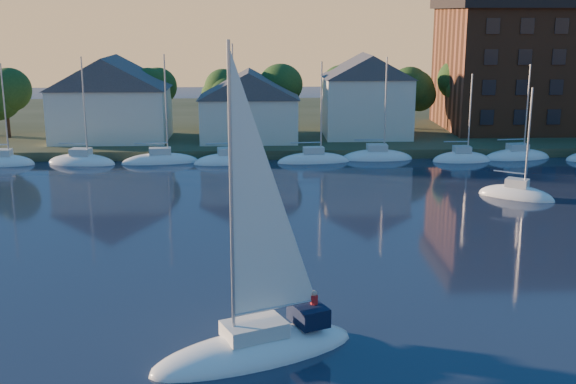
{
  "coord_description": "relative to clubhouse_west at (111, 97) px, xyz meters",
  "views": [
    {
      "loc": [
        -4.97,
        -26.52,
        15.41
      ],
      "look_at": [
        -2.94,
        22.0,
        3.35
      ],
      "focal_mm": 45.0,
      "sensor_mm": 36.0,
      "label": 1
    }
  ],
  "objects": [
    {
      "name": "condo_block",
      "position": [
        56.0,
        6.95,
        3.86
      ],
      "size": [
        31.0,
        17.0,
        17.4
      ],
      "color": "brown",
      "rests_on": "shoreline_land"
    },
    {
      "name": "moored_fleet",
      "position": [
        22.0,
        -9.0,
        -5.83
      ],
      "size": [
        87.5,
        2.4,
        12.05
      ],
      "color": "white",
      "rests_on": "ground"
    },
    {
      "name": "clubhouse_centre",
      "position": [
        16.0,
        -1.0,
        -0.8
      ],
      "size": [
        11.55,
        8.4,
        8.08
      ],
      "color": "silver",
      "rests_on": "shoreline_land"
    },
    {
      "name": "tree_line",
      "position": [
        24.0,
        5.0,
        1.24
      ],
      "size": [
        93.4,
        5.4,
        8.9
      ],
      "color": "#332417",
      "rests_on": "shoreline_land"
    },
    {
      "name": "hero_sailboat",
      "position": [
        16.9,
        -53.77,
        -5.3
      ],
      "size": [
        10.52,
        7.02,
        15.47
      ],
      "rotation": [
        0.0,
        0.0,
        3.56
      ],
      "color": "white",
      "rests_on": "ground"
    },
    {
      "name": "clubhouse_west",
      "position": [
        0.0,
        0.0,
        0.0
      ],
      "size": [
        13.65,
        9.45,
        9.64
      ],
      "color": "silver",
      "rests_on": "shoreline_land"
    },
    {
      "name": "clubhouse_east",
      "position": [
        30.0,
        1.0,
        0.07
      ],
      "size": [
        10.5,
        8.4,
        9.8
      ],
      "color": "silver",
      "rests_on": "shoreline_land"
    },
    {
      "name": "wooden_dock",
      "position": [
        22.0,
        -6.0,
        -5.93
      ],
      "size": [
        120.0,
        3.0,
        1.0
      ],
      "primitive_type": "cube",
      "color": "brown",
      "rests_on": "ground"
    },
    {
      "name": "drifting_sailboat_right",
      "position": [
        39.17,
        -25.31,
        -5.83
      ],
      "size": [
        6.62,
        5.49,
        10.56
      ],
      "rotation": [
        0.0,
        0.0,
        -0.6
      ],
      "color": "white",
      "rests_on": "ground"
    },
    {
      "name": "shoreline_land",
      "position": [
        22.0,
        17.0,
        -5.93
      ],
      "size": [
        160.0,
        50.0,
        2.0
      ],
      "primitive_type": "cube",
      "color": "#2F3720",
      "rests_on": "ground"
    }
  ]
}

